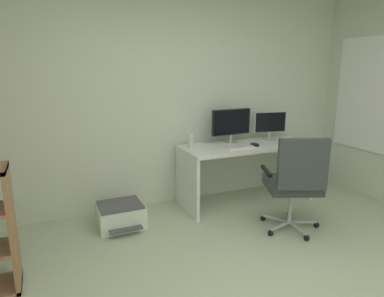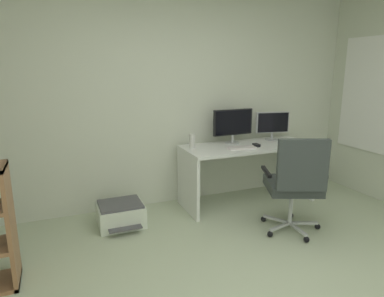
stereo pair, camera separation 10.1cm
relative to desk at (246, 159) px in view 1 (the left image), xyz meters
name	(u,v)px [view 1 (the left image)]	position (x,y,z in m)	size (l,w,h in m)	color
wall_back	(162,93)	(-0.95, 0.44, 0.82)	(5.17, 0.10, 2.76)	silver
desk	(246,159)	(0.00, 0.00, 0.00)	(1.66, 0.67, 0.75)	white
monitor_main	(231,123)	(-0.14, 0.16, 0.44)	(0.54, 0.18, 0.43)	#B2B5B7
monitor_secondary	(270,123)	(0.45, 0.16, 0.40)	(0.46, 0.18, 0.37)	#B2B5B7
keyboard	(240,147)	(-0.18, -0.14, 0.20)	(0.34, 0.13, 0.02)	silver
computer_mouse	(255,145)	(0.04, -0.11, 0.20)	(0.06, 0.10, 0.03)	black
desktop_speaker	(191,141)	(-0.71, 0.11, 0.27)	(0.07, 0.07, 0.17)	silver
office_chair	(295,180)	(-0.01, -0.94, 0.02)	(0.68, 0.71, 1.04)	#B7BABC
printer	(121,215)	(-1.63, -0.07, -0.44)	(0.49, 0.50, 0.26)	silver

